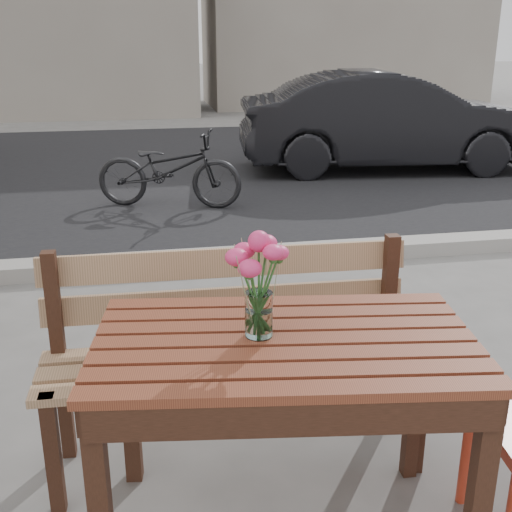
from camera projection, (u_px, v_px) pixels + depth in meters
The scene contains 6 objects.
street at pixel (183, 200), 7.00m from camera, with size 30.00×8.12×0.12m.
main_table at pixel (284, 372), 2.18m from camera, with size 1.37×0.92×0.79m.
main_bench at pixel (231, 331), 2.66m from camera, with size 1.56×0.51×0.96m.
main_vase at pixel (259, 272), 2.08m from camera, with size 0.20×0.20×0.37m.
parked_car at pixel (389, 121), 8.56m from camera, with size 1.37×3.94×1.30m, color black.
bicycle at pixel (169, 169), 6.75m from camera, with size 0.54×1.54×0.81m, color black.
Camera 1 is at (-0.49, -1.78, 1.75)m, focal length 45.00 mm.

